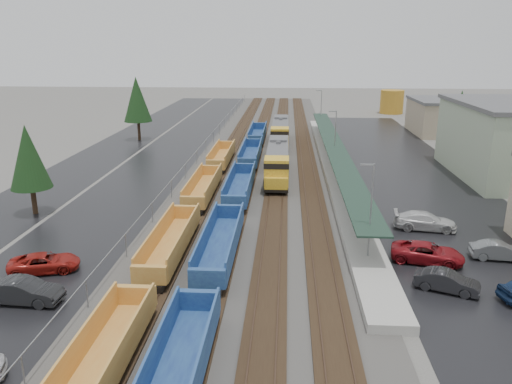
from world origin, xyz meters
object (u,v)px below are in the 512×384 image
parked_car_west_c (44,263)px  parked_car_west_b (24,291)px  locomotive_lead (278,161)px  well_string_yellow (171,243)px  storage_tank (392,102)px  parked_car_east_a (447,282)px  parked_car_east_b (427,253)px  well_string_blue (232,210)px  parked_car_east_e (499,251)px  locomotive_trail (280,133)px  parked_car_east_c (425,221)px

parked_car_west_c → parked_car_west_b: bearing=172.6°
locomotive_lead → well_string_yellow: 25.91m
locomotive_lead → storage_tank: storage_tank is taller
well_string_yellow → parked_car_east_a: size_ratio=17.76×
locomotive_lead → parked_car_east_b: locomotive_lead is taller
well_string_blue → parked_car_east_e: size_ratio=22.64×
parked_car_west_c → parked_car_east_b: 29.22m
locomotive_trail → parked_car_west_b: locomotive_trail is taller
well_string_blue → parked_car_east_a: size_ratio=22.42×
locomotive_lead → parked_car_east_e: 29.77m
locomotive_trail → parked_car_east_e: (17.96, -44.69, -1.53)m
parked_car_west_b → parked_car_east_e: parked_car_west_b is taller
well_string_yellow → parked_car_east_e: 25.98m
parked_car_west_b → parked_car_east_c: parked_car_west_b is taller
storage_tank → locomotive_lead: bearing=-112.7°
parked_car_east_b → parked_car_east_e: size_ratio=1.28×
locomotive_trail → locomotive_lead: bearing=-90.0°
parked_car_west_c → well_string_blue: bearing=-65.4°
parked_car_west_c → parked_car_east_a: (29.07, -1.24, 0.01)m
well_string_blue → parked_car_east_b: size_ratio=17.65×
parked_car_west_c → locomotive_trail: bearing=-36.8°
parked_car_east_e → parked_car_east_b: bearing=105.0°
well_string_yellow → parked_car_east_a: well_string_yellow is taller
parked_car_west_c → parked_car_east_c: size_ratio=0.91×
well_string_yellow → parked_car_east_c: size_ratio=13.80×
locomotive_trail → parked_car_west_c: (-16.81, -49.08, -1.53)m
parked_car_east_a → locomotive_trail: bearing=36.1°
storage_tank → well_string_yellow: bearing=-111.4°
locomotive_lead → well_string_blue: (-4.00, -16.36, -1.09)m
well_string_yellow → parked_car_west_c: bearing=-158.6°
parked_car_west_c → parked_car_east_b: parked_car_east_b is taller
storage_tank → parked_car_west_b: size_ratio=1.12×
parked_car_west_b → parked_car_east_c: (29.83, 15.42, -0.01)m
parked_car_east_a → parked_car_east_b: 4.75m
storage_tank → parked_car_west_b: storage_tank is taller
well_string_yellow → parked_car_east_e: bearing=2.0°
well_string_yellow → parked_car_east_c: (21.87, 7.31, -0.31)m
locomotive_trail → well_string_yellow: size_ratio=0.24×
locomotive_lead → parked_car_east_a: (12.26, -29.31, -1.52)m
parked_car_east_a → parked_car_east_c: size_ratio=0.78×
parked_car_east_c → parked_car_east_e: 7.59m
storage_tank → parked_car_east_e: storage_tank is taller
storage_tank → parked_car_west_c: size_ratio=1.11×
well_string_blue → parked_car_west_c: 17.36m
locomotive_trail → well_string_blue: locomotive_trail is taller
parked_car_east_b → parked_car_west_b: bearing=120.9°
parked_car_east_a → parked_car_east_c: 12.12m
locomotive_lead → parked_car_east_b: 27.46m
parked_car_west_b → parked_car_west_c: (-0.86, 4.64, -0.12)m
well_string_blue → storage_tank: bearing=69.0°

